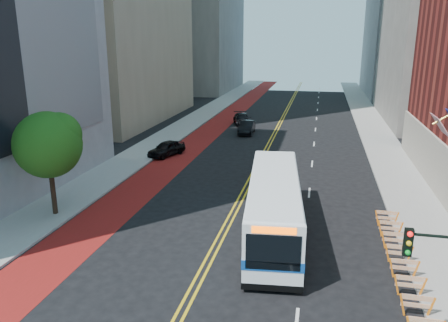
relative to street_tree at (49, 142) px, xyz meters
name	(u,v)px	position (x,y,z in m)	size (l,w,h in m)	color
ground	(196,284)	(11.24, -6.04, -4.91)	(160.00, 160.00, 0.00)	black
sidewalk_left	(169,136)	(-0.76, 23.96, -4.84)	(4.00, 140.00, 0.15)	gray
sidewalk_right	(383,147)	(23.24, 23.96, -4.84)	(4.00, 140.00, 0.15)	gray
bus_lane_paint	(201,138)	(3.14, 23.96, -4.91)	(3.60, 140.00, 0.01)	maroon
center_line_inner	(269,142)	(11.06, 23.96, -4.91)	(0.14, 140.00, 0.01)	gold
center_line_outer	(272,142)	(11.42, 23.96, -4.91)	(0.14, 140.00, 0.01)	gold
lane_dashes	(315,130)	(16.04, 31.96, -4.90)	(0.14, 98.20, 0.01)	silver
construction_barriers	(401,258)	(20.84, -2.62, -4.24)	(1.42, 10.91, 1.00)	orange
street_tree	(49,142)	(0.00, 0.00, 0.00)	(4.20, 4.20, 6.70)	black
traffic_signal	(441,274)	(20.66, -9.55, -1.19)	(2.21, 0.34, 5.07)	black
transit_bus	(274,205)	(14.16, 0.28, -3.07)	(4.11, 13.04, 3.52)	white
car_a	(167,148)	(1.94, 15.80, -4.18)	(1.73, 4.30, 1.46)	black
car_b	(247,127)	(7.93, 27.70, -4.14)	(1.62, 4.65, 1.53)	black
car_c	(242,119)	(6.41, 33.12, -4.17)	(2.08, 5.11, 1.48)	black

